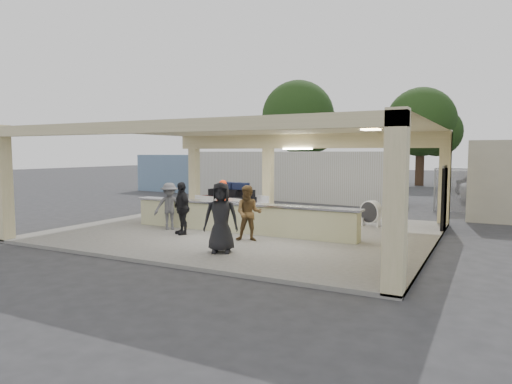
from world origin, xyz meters
The scene contains 15 objects.
ground centered at (0.00, 0.00, 0.00)m, with size 120.00×120.00×0.00m, color #2B2B2E.
pavilion centered at (0.21, 0.66, 1.35)m, with size 12.01×10.00×3.55m.
baggage_counter centered at (0.00, -0.50, 0.59)m, with size 8.20×0.58×0.98m.
luggage_cart centered at (-1.69, 1.76, 0.89)m, with size 2.80×2.08×1.47m.
drum_fan centered at (3.57, 2.77, 0.59)m, with size 0.86×0.62×0.92m.
baggage_handler centered at (-1.42, 0.74, 0.91)m, with size 0.59×0.32×1.62m, color #F3350C.
passenger_a centered at (0.99, -1.66, 0.93)m, with size 0.81×0.35×1.66m, color brown.
passenger_b centered at (-1.45, -1.70, 0.95)m, with size 0.99×0.36×1.69m, color black.
passenger_c centered at (-2.37, -1.15, 0.90)m, with size 1.04×0.36×1.60m, color #494A4E.
passenger_d centered at (1.09, -3.39, 1.03)m, with size 0.91×0.37×1.86m, color black.
car_dark centered at (7.66, 14.68, 0.77)m, with size 1.63×4.61×1.54m, color black.
container_white centered at (-3.07, 10.95, 1.39)m, with size 12.81×2.56×2.77m, color silver.
container_blue centered at (-10.17, 12.23, 1.28)m, with size 9.83×2.36×2.56m, color #6886A7.
tree_left centered at (-7.68, 24.16, 5.59)m, with size 6.60×6.30×9.00m.
tree_mid centered at (2.32, 26.16, 4.96)m, with size 6.00×5.60×8.00m.
Camera 1 is at (7.39, -13.48, 2.74)m, focal length 32.00 mm.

